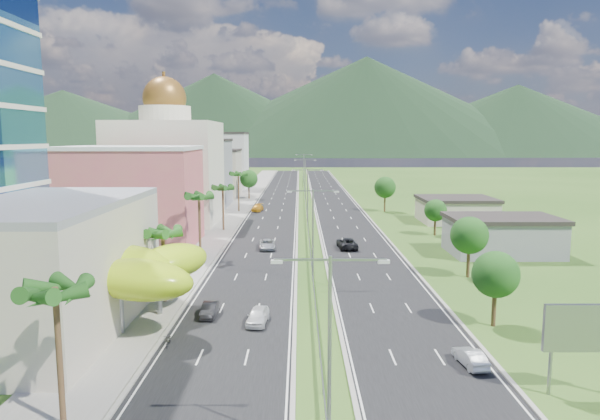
{
  "coord_description": "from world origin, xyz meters",
  "views": [
    {
      "loc": [
        -1.57,
        -51.52,
        16.98
      ],
      "look_at": [
        -1.49,
        21.45,
        7.0
      ],
      "focal_mm": 32.0,
      "sensor_mm": 36.0,
      "label": 1
    }
  ],
  "objects": [
    {
      "name": "car_white_near_left",
      "position": [
        -5.38,
        -4.46,
        0.77
      ],
      "size": [
        2.14,
        4.43,
        1.46
      ],
      "primitive_type": "imported",
      "rotation": [
        0.0,
        0.0,
        -0.1
      ],
      "color": "white",
      "rests_on": "road_left"
    },
    {
      "name": "streetlight_median_e",
      "position": [
        0.0,
        140.0,
        6.75
      ],
      "size": [
        6.04,
        0.25,
        11.0
      ],
      "color": "gray",
      "rests_on": "ground"
    },
    {
      "name": "billboard",
      "position": [
        17.0,
        -18.0,
        4.42
      ],
      "size": [
        5.2,
        0.35,
        6.2
      ],
      "color": "gray",
      "rests_on": "ground"
    },
    {
      "name": "leafy_tree_ra",
      "position": [
        16.0,
        -5.0,
        4.78
      ],
      "size": [
        4.2,
        4.2,
        6.9
      ],
      "color": "#47301C",
      "rests_on": "ground"
    },
    {
      "name": "leafy_tree_lfar",
      "position": [
        -15.5,
        95.0,
        5.58
      ],
      "size": [
        4.9,
        4.9,
        8.05
      ],
      "color": "#47301C",
      "rests_on": "ground"
    },
    {
      "name": "streetlight_median_a",
      "position": [
        0.0,
        -25.0,
        6.75
      ],
      "size": [
        6.04,
        0.25,
        11.0
      ],
      "color": "gray",
      "rests_on": "ground"
    },
    {
      "name": "midrise_beige",
      "position": [
        -27.0,
        102.0,
        6.5
      ],
      "size": [
        16.0,
        15.0,
        13.0
      ],
      "primitive_type": "cube",
      "color": "#BAAB99",
      "rests_on": "ground"
    },
    {
      "name": "shed_far",
      "position": [
        30.0,
        55.0,
        2.2
      ],
      "size": [
        14.0,
        12.0,
        4.4
      ],
      "primitive_type": "cube",
      "color": "#BAAB99",
      "rests_on": "ground"
    },
    {
      "name": "road_right",
      "position": [
        7.5,
        90.0,
        0.02
      ],
      "size": [
        11.0,
        260.0,
        0.04
      ],
      "primitive_type": "cube",
      "color": "black",
      "rests_on": "ground"
    },
    {
      "name": "palm_tree_b",
      "position": [
        -15.5,
        2.0,
        7.06
      ],
      "size": [
        3.6,
        3.6,
        8.1
      ],
      "color": "#47301C",
      "rests_on": "ground"
    },
    {
      "name": "pink_shophouse",
      "position": [
        -28.0,
        32.0,
        7.5
      ],
      "size": [
        20.0,
        15.0,
        15.0
      ],
      "primitive_type": "cube",
      "color": "#CD5465",
      "rests_on": "ground"
    },
    {
      "name": "palm_tree_d",
      "position": [
        -15.5,
        45.0,
        7.54
      ],
      "size": [
        3.6,
        3.6,
        8.6
      ],
      "color": "#47301C",
      "rests_on": "ground"
    },
    {
      "name": "road_left",
      "position": [
        -7.5,
        90.0,
        0.02
      ],
      "size": [
        11.0,
        260.0,
        0.04
      ],
      "primitive_type": "cube",
      "color": "black",
      "rests_on": "ground"
    },
    {
      "name": "leafy_tree_rc",
      "position": [
        22.0,
        40.0,
        4.37
      ],
      "size": [
        3.85,
        3.85,
        6.33
      ],
      "color": "#47301C",
      "rests_on": "ground"
    },
    {
      "name": "palm_tree_a",
      "position": [
        -15.5,
        -22.0,
        8.02
      ],
      "size": [
        3.6,
        3.6,
        9.1
      ],
      "color": "#47301C",
      "rests_on": "ground"
    },
    {
      "name": "car_silver_right",
      "position": [
        11.19,
        -13.55,
        0.68
      ],
      "size": [
        1.86,
        4.01,
        1.27
      ],
      "primitive_type": "imported",
      "rotation": [
        0.0,
        0.0,
        3.28
      ],
      "color": "#B3B6BB",
      "rests_on": "road_right"
    },
    {
      "name": "lime_canopy",
      "position": [
        -20.0,
        -4.0,
        4.99
      ],
      "size": [
        18.0,
        15.0,
        7.4
      ],
      "color": "#A7D014",
      "rests_on": "ground"
    },
    {
      "name": "leafy_tree_rb",
      "position": [
        19.0,
        12.0,
        5.18
      ],
      "size": [
        4.55,
        4.55,
        7.47
      ],
      "color": "#47301C",
      "rests_on": "ground"
    },
    {
      "name": "sidewalk_left",
      "position": [
        -17.0,
        90.0,
        0.06
      ],
      "size": [
        7.0,
        260.0,
        0.12
      ],
      "primitive_type": "cube",
      "color": "gray",
      "rests_on": "ground"
    },
    {
      "name": "shed_near",
      "position": [
        28.0,
        25.0,
        2.5
      ],
      "size": [
        15.0,
        10.0,
        5.0
      ],
      "primitive_type": "cube",
      "color": "gray",
      "rests_on": "ground"
    },
    {
      "name": "car_yellow_far_left",
      "position": [
        -11.24,
        70.52,
        0.81
      ],
      "size": [
        2.72,
        5.49,
        1.53
      ],
      "primitive_type": "imported",
      "rotation": [
        0.0,
        0.0,
        -0.11
      ],
      "color": "orange",
      "rests_on": "road_left"
    },
    {
      "name": "median_guardrail",
      "position": [
        0.0,
        71.99,
        0.62
      ],
      "size": [
        0.1,
        216.06,
        0.76
      ],
      "color": "gray",
      "rests_on": "ground"
    },
    {
      "name": "streetlight_median_c",
      "position": [
        0.0,
        50.0,
        6.75
      ],
      "size": [
        6.04,
        0.25,
        11.0
      ],
      "color": "gray",
      "rests_on": "ground"
    },
    {
      "name": "car_silver_mid_left",
      "position": [
        -6.5,
        28.41,
        0.76
      ],
      "size": [
        2.73,
        5.32,
        1.44
      ],
      "primitive_type": "imported",
      "rotation": [
        0.0,
        0.0,
        0.07
      ],
      "color": "#9FA2A7",
      "rests_on": "road_left"
    },
    {
      "name": "palm_tree_c",
      "position": [
        -15.5,
        22.0,
        8.5
      ],
      "size": [
        3.6,
        3.6,
        9.6
      ],
      "color": "#47301C",
      "rests_on": "ground"
    },
    {
      "name": "palm_tree_e",
      "position": [
        -15.5,
        70.0,
        8.31
      ],
      "size": [
        3.6,
        3.6,
        9.4
      ],
      "color": "#47301C",
      "rests_on": "ground"
    },
    {
      "name": "domed_building",
      "position": [
        -28.0,
        55.0,
        11.35
      ],
      "size": [
        20.0,
        20.0,
        28.7
      ],
      "color": "beige",
      "rests_on": "ground"
    },
    {
      "name": "ground",
      "position": [
        0.0,
        0.0,
        0.0
      ],
      "size": [
        500.0,
        500.0,
        0.0
      ],
      "primitive_type": "plane",
      "color": "#2D5119",
      "rests_on": "ground"
    },
    {
      "name": "midrise_white",
      "position": [
        -27.0,
        125.0,
        9.0
      ],
      "size": [
        16.0,
        15.0,
        18.0
      ],
      "primitive_type": "cube",
      "color": "silver",
      "rests_on": "ground"
    },
    {
      "name": "streetlight_median_b",
      "position": [
        0.0,
        10.0,
        6.75
      ],
      "size": [
        6.04,
        0.25,
        11.0
      ],
      "color": "gray",
      "rests_on": "ground"
    },
    {
      "name": "leafy_tree_rd",
      "position": [
        18.0,
        70.0,
        5.58
      ],
      "size": [
        4.9,
        4.9,
        8.05
      ],
      "color": "#47301C",
      "rests_on": "ground"
    },
    {
      "name": "midrise_grey",
      "position": [
        -27.0,
        80.0,
        8.0
      ],
      "size": [
        16.0,
        15.0,
        16.0
      ],
      "primitive_type": "cube",
      "color": "gray",
      "rests_on": "ground"
    },
    {
      "name": "car_dark_left",
      "position": [
        -10.15,
        -2.39,
        0.68
      ],
      "size": [
        1.35,
        3.87,
        1.27
      ],
      "primitive_type": "imported",
      "rotation": [
        0.0,
        0.0,
        0.0
      ],
      "color": "black",
      "rests_on": "road_left"
    },
    {
      "name": "motorcycle",
      "position": [
        -12.3,
        -9.62,
        0.63
      ],
      "size": [
        0.74,
        1.9,
        1.19
      ],
      "primitive_type": "imported",
      "rotation": [
        0.0,
        0.0,
        0.1
      ],
      "color": "black",
      "rests_on": "road_left"
    },
    {
      "name": "streetlight_median_d",
      "position": [
        0.0,
        95.0,
        6.75
      ],
      "size": [
        6.04,
        0.25,
        11.0
      ],
      "color": "gray",
      "rests_on": "ground"
    },
    {
      "name": "mountain_ridge",
      "position": [
        60.0,
        450.0,
        0.0
      ],
      "size": [
        860.0,
        140.0,
        90.0
      ],
      "primitive_type": null,
      "color": "black",
      "rests_on": "ground"
    },
    {
      "name": "car_dark_far_right",
      "position": [
        5.72,
        28.82,
        0.85
      ],
      "size": [
        3.11,
        6.02,
        1.62
      ],
      "primitive_type": "imported",
      "rotation": [
        0.0,
        0.0,
        3.22
      ],
      "color": "black",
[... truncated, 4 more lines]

